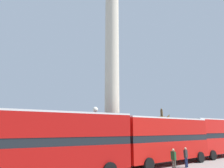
{
  "coord_description": "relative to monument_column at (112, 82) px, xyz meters",
  "views": [
    {
      "loc": [
        -11.39,
        -17.83,
        3.16
      ],
      "look_at": [
        0.0,
        0.0,
        7.97
      ],
      "focal_mm": 32.0,
      "sensor_mm": 36.0,
      "label": 1
    }
  ],
  "objects": [
    {
      "name": "street_lamp",
      "position": [
        -2.89,
        -1.71,
        -4.97
      ],
      "size": [
        0.48,
        0.48,
        5.16
      ],
      "color": "black",
      "rests_on": "ground_plane"
    },
    {
      "name": "pedestrian_near_lamp",
      "position": [
        1.71,
        -6.39,
        -7.25
      ],
      "size": [
        0.23,
        0.45,
        1.66
      ],
      "rotation": [
        0.0,
        0.0,
        4.58
      ],
      "color": "#4C473D",
      "rests_on": "ground_plane"
    },
    {
      "name": "bus_a",
      "position": [
        -7.69,
        -4.05,
        -5.78
      ],
      "size": [
        11.62,
        3.55,
        4.32
      ],
      "rotation": [
        0.0,
        0.0,
        -0.07
      ],
      "color": "#A80F0C",
      "rests_on": "ground_plane"
    },
    {
      "name": "monument_column",
      "position": [
        0.0,
        0.0,
        0.0
      ],
      "size": [
        4.85,
        4.85,
        24.64
      ],
      "color": "#BCB29E",
      "rests_on": "ground_plane"
    },
    {
      "name": "bus_b",
      "position": [
        3.42,
        -3.99,
        -5.84
      ],
      "size": [
        10.29,
        3.24,
        4.22
      ],
      "rotation": [
        0.0,
        0.0,
        0.05
      ],
      "color": "#B7140F",
      "rests_on": "ground_plane"
    },
    {
      "name": "bus_c",
      "position": [
        13.08,
        -3.6,
        -5.77
      ],
      "size": [
        10.06,
        2.78,
        4.35
      ],
      "rotation": [
        0.0,
        0.0,
        -0.0
      ],
      "color": "red",
      "rests_on": "ground_plane"
    },
    {
      "name": "equestrian_statue",
      "position": [
        11.49,
        3.89,
        -6.2
      ],
      "size": [
        3.36,
        2.89,
        6.29
      ],
      "rotation": [
        0.0,
        0.0,
        -0.36
      ],
      "color": "#BCB29E",
      "rests_on": "ground_plane"
    },
    {
      "name": "pedestrian_by_plinth",
      "position": [
        3.71,
        -6.0,
        -7.27
      ],
      "size": [
        0.46,
        0.26,
        1.63
      ],
      "rotation": [
        0.0,
        0.0,
        0.21
      ],
      "color": "#192347",
      "rests_on": "ground_plane"
    },
    {
      "name": "ground_plane",
      "position": [
        0.0,
        0.0,
        -8.17
      ],
      "size": [
        200.0,
        200.0,
        0.0
      ],
      "primitive_type": "plane",
      "color": "gray"
    }
  ]
}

